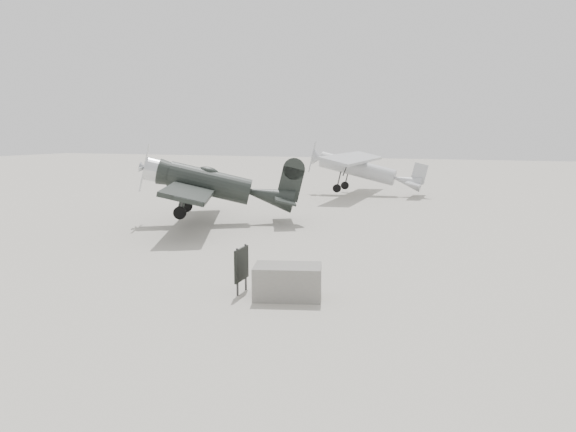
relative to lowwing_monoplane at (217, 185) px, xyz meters
name	(u,v)px	position (x,y,z in m)	size (l,w,h in m)	color
ground	(225,271)	(4.77, -8.35, -1.84)	(160.00, 160.00, 0.00)	gray
lowwing_monoplane	(217,185)	(0.00, 0.00, 0.00)	(8.14, 10.48, 3.47)	black
highwing_monoplane	(362,166)	(3.44, 14.78, 0.20)	(8.14, 11.42, 3.26)	#A5A8AB
equipment_block	(288,282)	(7.69, -10.35, -1.40)	(1.77, 1.10, 0.88)	slate
sign_board	(241,265)	(6.34, -10.35, -1.06)	(0.12, 0.90, 1.30)	#333333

